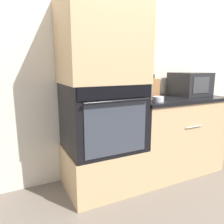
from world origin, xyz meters
name	(u,v)px	position (x,y,z in m)	size (l,w,h in m)	color
ground_plane	(149,192)	(0.00, 0.00, 0.00)	(12.00, 12.00, 0.00)	#6B6056
wall_back	(120,62)	(0.00, 0.63, 1.25)	(8.00, 0.05, 2.50)	beige
oven_cabinet_base	(103,167)	(-0.36, 0.30, 0.21)	(0.72, 0.60, 0.42)	tan
wall_oven	(102,116)	(-0.36, 0.30, 0.73)	(0.70, 0.64, 0.63)	black
oven_cabinet_upper	(101,41)	(-0.36, 0.30, 1.42)	(0.72, 0.60, 0.74)	tan
counter_unit	(172,134)	(0.53, 0.30, 0.43)	(1.07, 0.63, 0.87)	tan
microwave	(190,84)	(0.81, 0.36, 1.00)	(0.39, 0.39, 0.26)	#232326
knife_block	(151,89)	(0.19, 0.28, 0.97)	(0.12, 0.14, 0.26)	olive
bowl	(158,99)	(0.15, 0.11, 0.89)	(0.11, 0.11, 0.05)	silver
condiment_jar_near	(139,96)	(0.06, 0.30, 0.90)	(0.04, 0.04, 0.07)	silver
condiment_jar_mid	(144,94)	(0.21, 0.44, 0.90)	(0.05, 0.05, 0.06)	silver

